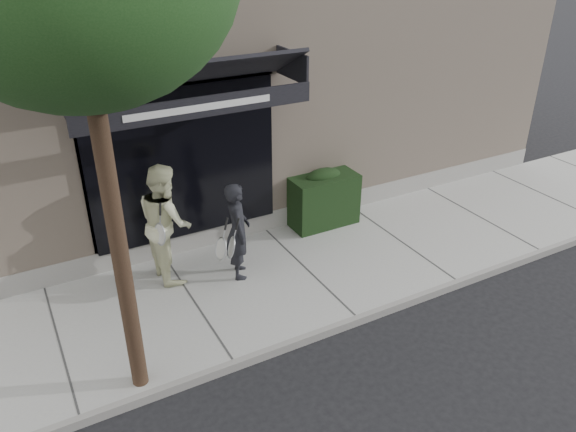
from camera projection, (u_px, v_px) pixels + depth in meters
ground at (305, 274)px, 9.62m from camera, size 80.00×80.00×0.00m
sidewalk at (305, 271)px, 9.59m from camera, size 20.00×3.00×0.12m
curb at (357, 320)px, 8.38m from camera, size 20.00×0.10×0.14m
building_facade at (192, 57)px, 12.20m from camera, size 14.30×8.04×5.64m
hedge at (323, 198)px, 10.75m from camera, size 1.30×0.70×1.14m
pedestrian_front at (238, 231)px, 9.01m from camera, size 0.80×0.79×1.65m
pedestrian_back at (166, 222)px, 8.95m from camera, size 0.78×0.98×1.96m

